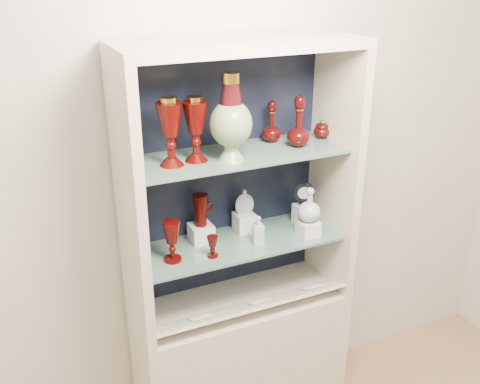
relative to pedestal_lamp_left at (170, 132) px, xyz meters
name	(u,v)px	position (x,y,z in m)	size (l,w,h in m)	color
wall_back	(220,155)	(0.30, 0.22, -0.21)	(3.50, 0.02, 2.80)	silver
cabinet_base	(240,362)	(0.30, 0.00, -1.23)	(1.00, 0.40, 0.75)	beige
cabinet_back_panel	(223,172)	(0.30, 0.19, -0.28)	(0.98, 0.02, 1.15)	black
cabinet_side_left	(130,206)	(-0.18, 0.00, -0.28)	(0.04, 0.40, 1.15)	beige
cabinet_side_right	(334,170)	(0.78, 0.00, -0.28)	(0.04, 0.40, 1.15)	beige
cabinet_top_cap	(240,44)	(0.30, 0.00, 0.31)	(1.00, 0.40, 0.04)	beige
shelf_lower	(238,242)	(0.30, 0.02, -0.56)	(0.92, 0.34, 0.01)	slate
shelf_upper	(238,155)	(0.30, 0.02, -0.14)	(0.92, 0.34, 0.01)	slate
label_ledge	(250,306)	(0.30, -0.11, -0.83)	(0.92, 0.18, 0.01)	beige
label_card_0	(313,287)	(0.63, -0.11, -0.81)	(0.10, 0.07, 0.00)	white
label_card_1	(201,317)	(0.06, -0.11, -0.81)	(0.10, 0.07, 0.00)	white
label_card_2	(259,301)	(0.34, -0.11, -0.81)	(0.10, 0.07, 0.00)	white
pedestal_lamp_left	(170,132)	(0.00, 0.00, 0.00)	(0.10, 0.10, 0.27)	#4A0705
pedestal_lamp_right	(195,129)	(0.11, 0.01, 0.00)	(0.10, 0.10, 0.26)	#4A0705
enamel_urn	(231,118)	(0.24, -0.04, 0.04)	(0.17, 0.17, 0.35)	#08471E
ruby_decanter_a	(299,118)	(0.58, 0.00, -0.01)	(0.10, 0.10, 0.25)	#440807
ruby_decanter_b	(272,120)	(0.50, 0.11, -0.04)	(0.09, 0.09, 0.20)	#440807
lidded_bowl	(322,129)	(0.74, 0.06, -0.09)	(0.08, 0.08, 0.09)	#440807
cobalt_goblet	(140,241)	(-0.14, 0.05, -0.47)	(0.07, 0.07, 0.17)	#08163A
ruby_goblet_tall	(172,241)	(-0.02, -0.02, -0.47)	(0.08, 0.08, 0.18)	#4A0705
ruby_goblet_small	(213,247)	(0.14, -0.06, -0.51)	(0.05, 0.05, 0.10)	#440807
riser_ruby_pitcher	(201,233)	(0.15, 0.10, -0.52)	(0.10, 0.10, 0.08)	silver
ruby_pitcher	(200,210)	(0.15, 0.10, -0.40)	(0.11, 0.07, 0.15)	#4A0705
clear_square_bottle	(258,230)	(0.37, -0.03, -0.49)	(0.05, 0.05, 0.13)	#A5B2C0
riser_flat_flask	(244,222)	(0.37, 0.10, -0.51)	(0.09, 0.09, 0.09)	silver
flat_flask	(244,201)	(0.37, 0.10, -0.40)	(0.09, 0.04, 0.12)	#A9B2BF
riser_clear_round_decanter	(308,228)	(0.62, -0.06, -0.52)	(0.09, 0.09, 0.07)	silver
clear_round_decanter	(309,205)	(0.62, -0.06, -0.41)	(0.11, 0.11, 0.16)	#A5B2C0
riser_cameo_medallion	(303,214)	(0.66, 0.05, -0.51)	(0.08, 0.08, 0.10)	silver
cameo_medallion	(304,194)	(0.66, 0.05, -0.40)	(0.10, 0.04, 0.12)	black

